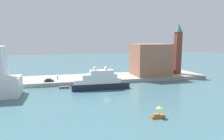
{
  "coord_description": "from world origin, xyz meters",
  "views": [
    {
      "loc": [
        -16.81,
        -76.31,
        20.47
      ],
      "look_at": [
        3.7,
        6.0,
        7.81
      ],
      "focal_mm": 34.6,
      "sensor_mm": 36.0,
      "label": 1
    }
  ],
  "objects_px": {
    "bell_tower": "(178,47)",
    "person_figure": "(58,78)",
    "small_motorboat": "(158,113)",
    "work_barge": "(64,87)",
    "large_yacht": "(100,82)",
    "mooring_bollard": "(99,79)",
    "parked_car": "(49,80)",
    "harbor_building": "(150,60)"
  },
  "relations": [
    {
      "from": "small_motorboat",
      "to": "work_barge",
      "type": "bearing_deg",
      "value": 119.44
    },
    {
      "from": "large_yacht",
      "to": "bell_tower",
      "type": "distance_m",
      "value": 49.97
    },
    {
      "from": "bell_tower",
      "to": "small_motorboat",
      "type": "bearing_deg",
      "value": -124.59
    },
    {
      "from": "large_yacht",
      "to": "bell_tower",
      "type": "height_order",
      "value": "bell_tower"
    },
    {
      "from": "bell_tower",
      "to": "parked_car",
      "type": "bearing_deg",
      "value": -174.98
    },
    {
      "from": "large_yacht",
      "to": "small_motorboat",
      "type": "distance_m",
      "value": 36.01
    },
    {
      "from": "harbor_building",
      "to": "bell_tower",
      "type": "height_order",
      "value": "bell_tower"
    },
    {
      "from": "large_yacht",
      "to": "work_barge",
      "type": "height_order",
      "value": "large_yacht"
    },
    {
      "from": "small_motorboat",
      "to": "harbor_building",
      "type": "bearing_deg",
      "value": 68.39
    },
    {
      "from": "work_barge",
      "to": "harbor_building",
      "type": "height_order",
      "value": "harbor_building"
    },
    {
      "from": "person_figure",
      "to": "mooring_bollard",
      "type": "height_order",
      "value": "person_figure"
    },
    {
      "from": "person_figure",
      "to": "small_motorboat",
      "type": "bearing_deg",
      "value": -63.98
    },
    {
      "from": "large_yacht",
      "to": "person_figure",
      "type": "xyz_separation_m",
      "value": [
        -16.47,
        16.58,
        -0.64
      ]
    },
    {
      "from": "harbor_building",
      "to": "parked_car",
      "type": "height_order",
      "value": "harbor_building"
    },
    {
      "from": "small_motorboat",
      "to": "bell_tower",
      "type": "relative_size",
      "value": 0.14
    },
    {
      "from": "harbor_building",
      "to": "parked_car",
      "type": "relative_size",
      "value": 4.38
    },
    {
      "from": "parked_car",
      "to": "mooring_bollard",
      "type": "xyz_separation_m",
      "value": [
        21.56,
        -2.38,
        -0.12
      ]
    },
    {
      "from": "work_barge",
      "to": "person_figure",
      "type": "xyz_separation_m",
      "value": [
        -2.62,
        11.59,
        2.05
      ]
    },
    {
      "from": "parked_car",
      "to": "harbor_building",
      "type": "bearing_deg",
      "value": 6.54
    },
    {
      "from": "parked_car",
      "to": "person_figure",
      "type": "relative_size",
      "value": 2.29
    },
    {
      "from": "work_barge",
      "to": "parked_car",
      "type": "relative_size",
      "value": 1.05
    },
    {
      "from": "bell_tower",
      "to": "person_figure",
      "type": "distance_m",
      "value": 62.87
    },
    {
      "from": "parked_car",
      "to": "mooring_bollard",
      "type": "distance_m",
      "value": 21.69
    },
    {
      "from": "mooring_bollard",
      "to": "harbor_building",
      "type": "bearing_deg",
      "value": 16.03
    },
    {
      "from": "small_motorboat",
      "to": "work_barge",
      "type": "xyz_separation_m",
      "value": [
        -22.51,
        39.9,
        -0.82
      ]
    },
    {
      "from": "harbor_building",
      "to": "bell_tower",
      "type": "bearing_deg",
      "value": 0.1
    },
    {
      "from": "work_barge",
      "to": "mooring_bollard",
      "type": "bearing_deg",
      "value": 16.87
    },
    {
      "from": "large_yacht",
      "to": "small_motorboat",
      "type": "height_order",
      "value": "large_yacht"
    },
    {
      "from": "bell_tower",
      "to": "mooring_bollard",
      "type": "xyz_separation_m",
      "value": [
        -43.55,
        -8.1,
        -13.72
      ]
    },
    {
      "from": "small_motorboat",
      "to": "person_figure",
      "type": "distance_m",
      "value": 57.31
    },
    {
      "from": "large_yacht",
      "to": "parked_car",
      "type": "bearing_deg",
      "value": 149.21
    },
    {
      "from": "bell_tower",
      "to": "mooring_bollard",
      "type": "relative_size",
      "value": 29.64
    },
    {
      "from": "work_barge",
      "to": "large_yacht",
      "type": "bearing_deg",
      "value": -19.83
    },
    {
      "from": "bell_tower",
      "to": "person_figure",
      "type": "xyz_separation_m",
      "value": [
        -61.42,
        -1.14,
        -13.37
      ]
    },
    {
      "from": "bell_tower",
      "to": "harbor_building",
      "type": "bearing_deg",
      "value": -179.9
    },
    {
      "from": "harbor_building",
      "to": "person_figure",
      "type": "xyz_separation_m",
      "value": [
        -45.97,
        -1.12,
        -7.1
      ]
    },
    {
      "from": "person_figure",
      "to": "mooring_bollard",
      "type": "distance_m",
      "value": 19.19
    },
    {
      "from": "harbor_building",
      "to": "large_yacht",
      "type": "bearing_deg",
      "value": -149.05
    },
    {
      "from": "person_figure",
      "to": "work_barge",
      "type": "bearing_deg",
      "value": -77.28
    },
    {
      "from": "work_barge",
      "to": "parked_car",
      "type": "height_order",
      "value": "parked_car"
    },
    {
      "from": "harbor_building",
      "to": "small_motorboat",
      "type": "bearing_deg",
      "value": -111.61
    },
    {
      "from": "small_motorboat",
      "to": "mooring_bollard",
      "type": "distance_m",
      "value": 45.12
    }
  ]
}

